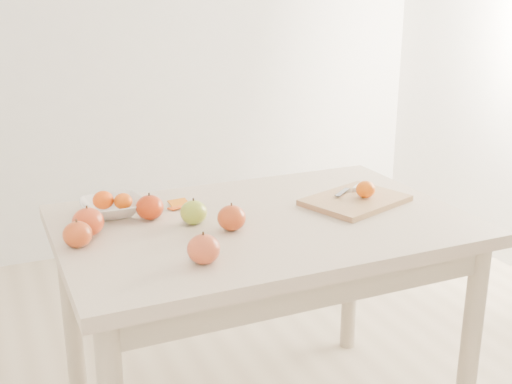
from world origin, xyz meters
name	(u,v)px	position (x,y,z in m)	size (l,w,h in m)	color
table	(263,249)	(0.00, 0.00, 0.65)	(1.20, 0.80, 0.75)	beige
cutting_board	(355,200)	(0.33, 0.01, 0.76)	(0.31, 0.23, 0.02)	tan
board_tangerine	(366,189)	(0.36, 0.00, 0.80)	(0.06, 0.06, 0.05)	orange
fruit_bowl	(113,207)	(-0.40, 0.22, 0.77)	(0.19, 0.19, 0.05)	silver
bowl_tangerine_near	(103,200)	(-0.43, 0.23, 0.80)	(0.06, 0.06, 0.06)	#E63D08
bowl_tangerine_far	(123,201)	(-0.37, 0.21, 0.79)	(0.06, 0.06, 0.05)	#DE4107
orange_peel_a	(179,204)	(-0.19, 0.23, 0.75)	(0.06, 0.04, 0.00)	orange
orange_peel_b	(176,208)	(-0.21, 0.19, 0.75)	(0.04, 0.04, 0.00)	#E2520F
paring_knife	(356,188)	(0.38, 0.09, 0.78)	(0.16, 0.09, 0.01)	silver
apple_green	(194,212)	(-0.20, 0.04, 0.79)	(0.08, 0.08, 0.07)	olive
apple_red_c	(204,249)	(-0.27, -0.23, 0.79)	(0.08, 0.08, 0.08)	maroon
apple_red_e	(232,218)	(-0.12, -0.05, 0.79)	(0.08, 0.08, 0.07)	maroon
apple_red_a	(150,207)	(-0.31, 0.13, 0.79)	(0.08, 0.08, 0.07)	#8F0903
apple_red_d	(78,234)	(-0.54, 0.00, 0.79)	(0.08, 0.08, 0.07)	maroon
apple_red_b	(88,222)	(-0.50, 0.08, 0.79)	(0.09, 0.09, 0.08)	maroon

